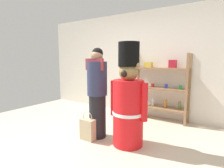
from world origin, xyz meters
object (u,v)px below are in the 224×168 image
teddy_bear_guard (128,102)px  person_shopper (97,92)px  merchandise_shelf (160,86)px  shopping_bag (88,129)px

teddy_bear_guard → person_shopper: (-0.62, -0.03, 0.11)m
merchandise_shelf → shopping_bag: size_ratio=3.00×
teddy_bear_guard → person_shopper: 0.63m
person_shopper → shopping_bag: bearing=-106.1°
merchandise_shelf → teddy_bear_guard: 1.58m
person_shopper → teddy_bear_guard: bearing=2.8°
teddy_bear_guard → shopping_bag: (-0.68, -0.24, -0.53)m
merchandise_shelf → shopping_bag: 2.02m
merchandise_shelf → shopping_bag: bearing=-109.3°
merchandise_shelf → shopping_bag: (-0.64, -1.82, -0.59)m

